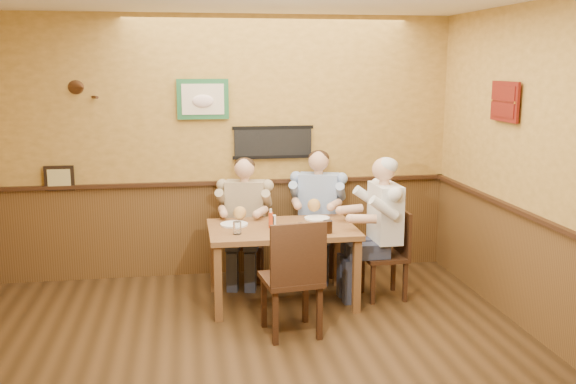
# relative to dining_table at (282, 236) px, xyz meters

# --- Properties ---
(room) EXTENTS (5.02, 5.03, 2.81)m
(room) POSITION_rel_dining_table_xyz_m (-0.36, -1.33, 1.03)
(room) COLOR black
(room) RESTS_ON ground
(dining_table) EXTENTS (1.40, 0.90, 0.75)m
(dining_table) POSITION_rel_dining_table_xyz_m (0.00, 0.00, 0.00)
(dining_table) COLOR brown
(dining_table) RESTS_ON ground
(chair_back_left) EXTENTS (0.46, 0.46, 0.83)m
(chair_back_left) POSITION_rel_dining_table_xyz_m (-0.29, 0.70, -0.24)
(chair_back_left) COLOR #3A2112
(chair_back_left) RESTS_ON ground
(chair_back_right) EXTENTS (0.50, 0.50, 0.86)m
(chair_back_right) POSITION_rel_dining_table_xyz_m (0.52, 0.79, -0.23)
(chair_back_right) COLOR #3A2112
(chair_back_right) RESTS_ON ground
(chair_right_end) EXTENTS (0.42, 0.42, 0.88)m
(chair_right_end) POSITION_rel_dining_table_xyz_m (1.01, -0.04, -0.22)
(chair_right_end) COLOR #3A2112
(chair_right_end) RESTS_ON ground
(chair_near_side) EXTENTS (0.53, 0.53, 1.03)m
(chair_near_side) POSITION_rel_dining_table_xyz_m (-0.04, -0.76, -0.14)
(chair_near_side) COLOR #3A2112
(chair_near_side) RESTS_ON ground
(diner_tan_shirt) EXTENTS (0.66, 0.66, 1.19)m
(diner_tan_shirt) POSITION_rel_dining_table_xyz_m (-0.29, 0.70, -0.06)
(diner_tan_shirt) COLOR tan
(diner_tan_shirt) RESTS_ON ground
(diner_blue_polo) EXTENTS (0.72, 0.72, 1.24)m
(diner_blue_polo) POSITION_rel_dining_table_xyz_m (0.52, 0.79, -0.04)
(diner_blue_polo) COLOR #8FA9D6
(diner_blue_polo) RESTS_ON ground
(diner_white_elder) EXTENTS (0.60, 0.60, 1.26)m
(diner_white_elder) POSITION_rel_dining_table_xyz_m (1.01, -0.04, -0.03)
(diner_white_elder) COLOR silver
(diner_white_elder) RESTS_ON ground
(water_glass_left) EXTENTS (0.09, 0.09, 0.12)m
(water_glass_left) POSITION_rel_dining_table_xyz_m (-0.45, -0.19, 0.15)
(water_glass_left) COLOR white
(water_glass_left) RESTS_ON dining_table
(water_glass_mid) EXTENTS (0.09, 0.09, 0.11)m
(water_glass_mid) POSITION_rel_dining_table_xyz_m (0.13, -0.33, 0.15)
(water_glass_mid) COLOR white
(water_glass_mid) RESTS_ON dining_table
(cola_tumbler) EXTENTS (0.12, 0.12, 0.12)m
(cola_tumbler) POSITION_rel_dining_table_xyz_m (0.38, -0.28, 0.15)
(cola_tumbler) COLOR black
(cola_tumbler) RESTS_ON dining_table
(hot_sauce_bottle) EXTENTS (0.05, 0.05, 0.17)m
(hot_sauce_bottle) POSITION_rel_dining_table_xyz_m (-0.11, -0.02, 0.18)
(hot_sauce_bottle) COLOR red
(hot_sauce_bottle) RESTS_ON dining_table
(salt_shaker) EXTENTS (0.04, 0.04, 0.09)m
(salt_shaker) POSITION_rel_dining_table_xyz_m (-0.06, 0.11, 0.14)
(salt_shaker) COLOR white
(salt_shaker) RESTS_ON dining_table
(pepper_shaker) EXTENTS (0.04, 0.04, 0.09)m
(pepper_shaker) POSITION_rel_dining_table_xyz_m (-0.09, 0.07, 0.14)
(pepper_shaker) COLOR black
(pepper_shaker) RESTS_ON dining_table
(plate_far_left) EXTENTS (0.30, 0.30, 0.02)m
(plate_far_left) POSITION_rel_dining_table_xyz_m (-0.45, 0.14, 0.10)
(plate_far_left) COLOR white
(plate_far_left) RESTS_ON dining_table
(plate_far_right) EXTENTS (0.32, 0.32, 0.02)m
(plate_far_right) POSITION_rel_dining_table_xyz_m (0.40, 0.26, 0.10)
(plate_far_right) COLOR white
(plate_far_right) RESTS_ON dining_table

